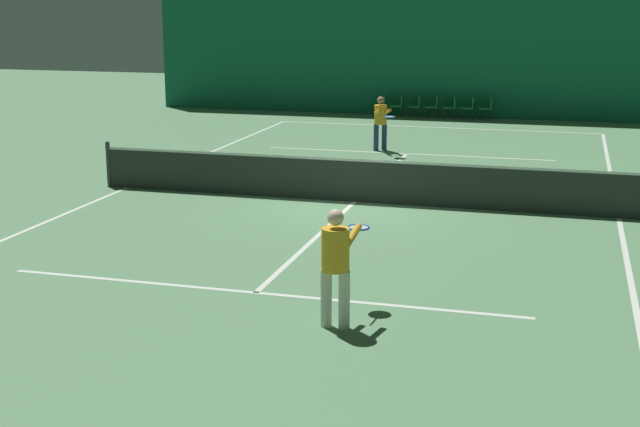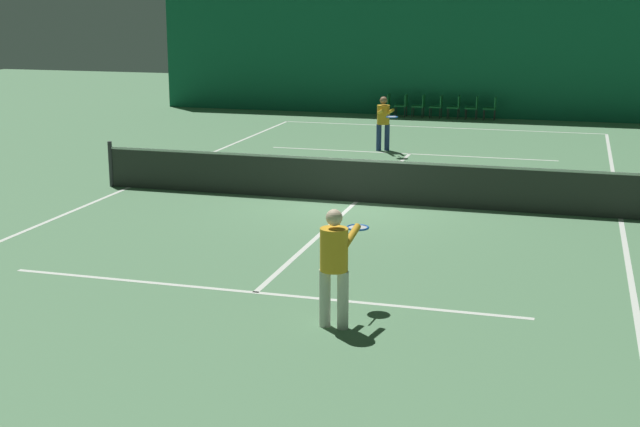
# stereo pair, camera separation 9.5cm
# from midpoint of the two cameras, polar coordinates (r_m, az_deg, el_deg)

# --- Properties ---
(ground_plane) EXTENTS (60.00, 60.00, 0.00)m
(ground_plane) POSITION_cam_midpoint_polar(r_m,az_deg,el_deg) (19.47, 2.47, 0.75)
(ground_plane) COLOR #56845B
(backdrop_curtain) EXTENTS (23.00, 0.12, 4.80)m
(backdrop_curtain) POSITION_cam_midpoint_polar(r_m,az_deg,el_deg) (33.68, 8.61, 10.20)
(backdrop_curtain) COLOR #146042
(backdrop_curtain) RESTS_ON ground
(court_line_baseline_far) EXTENTS (11.00, 0.10, 0.00)m
(court_line_baseline_far) POSITION_cam_midpoint_polar(r_m,az_deg,el_deg) (30.98, 7.71, 5.48)
(court_line_baseline_far) COLOR silver
(court_line_baseline_far) RESTS_ON ground
(court_line_service_far) EXTENTS (8.25, 0.10, 0.00)m
(court_line_service_far) POSITION_cam_midpoint_polar(r_m,az_deg,el_deg) (25.61, 5.87, 3.82)
(court_line_service_far) COLOR silver
(court_line_service_far) RESTS_ON ground
(court_line_service_near) EXTENTS (8.25, 0.10, 0.00)m
(court_line_service_near) POSITION_cam_midpoint_polar(r_m,az_deg,el_deg) (13.56, -3.96, -5.07)
(court_line_service_near) COLOR silver
(court_line_service_near) RESTS_ON ground
(court_line_sideline_left) EXTENTS (0.10, 23.80, 0.00)m
(court_line_sideline_left) POSITION_cam_midpoint_polar(r_m,az_deg,el_deg) (21.40, -11.99, 1.65)
(court_line_sideline_left) COLOR silver
(court_line_sideline_left) RESTS_ON ground
(court_line_sideline_right) EXTENTS (0.10, 23.80, 0.00)m
(court_line_sideline_right) POSITION_cam_midpoint_polar(r_m,az_deg,el_deg) (18.98, 18.82, -0.31)
(court_line_sideline_right) COLOR silver
(court_line_sideline_right) RESTS_ON ground
(court_line_centre) EXTENTS (0.10, 12.80, 0.00)m
(court_line_centre) POSITION_cam_midpoint_polar(r_m,az_deg,el_deg) (19.47, 2.47, 0.75)
(court_line_centre) COLOR silver
(court_line_centre) RESTS_ON ground
(tennis_net) EXTENTS (12.00, 0.10, 1.07)m
(tennis_net) POSITION_cam_midpoint_polar(r_m,az_deg,el_deg) (19.36, 2.49, 2.22)
(tennis_net) COLOR #2D332D
(tennis_net) RESTS_ON ground
(player_near) EXTENTS (0.47, 1.36, 1.64)m
(player_near) POSITION_cam_midpoint_polar(r_m,az_deg,el_deg) (11.89, 1.20, -2.90)
(player_near) COLOR beige
(player_near) RESTS_ON ground
(player_far) EXTENTS (0.89, 1.32, 1.57)m
(player_far) POSITION_cam_midpoint_polar(r_m,az_deg,el_deg) (25.93, 4.20, 6.02)
(player_far) COLOR navy
(player_far) RESTS_ON ground
(courtside_chair_0) EXTENTS (0.44, 0.44, 0.84)m
(courtside_chair_0) POSITION_cam_midpoint_polar(r_m,az_deg,el_deg) (33.71, 4.30, 7.05)
(courtside_chair_0) COLOR #2D2D2D
(courtside_chair_0) RESTS_ON ground
(courtside_chair_1) EXTENTS (0.44, 0.44, 0.84)m
(courtside_chair_1) POSITION_cam_midpoint_polar(r_m,az_deg,el_deg) (33.59, 5.40, 7.00)
(courtside_chair_1) COLOR #2D2D2D
(courtside_chair_1) RESTS_ON ground
(courtside_chair_2) EXTENTS (0.44, 0.44, 0.84)m
(courtside_chair_2) POSITION_cam_midpoint_polar(r_m,az_deg,el_deg) (33.47, 6.51, 6.95)
(courtside_chair_2) COLOR #2D2D2D
(courtside_chair_2) RESTS_ON ground
(courtside_chair_3) EXTENTS (0.44, 0.44, 0.84)m
(courtside_chair_3) POSITION_cam_midpoint_polar(r_m,az_deg,el_deg) (33.37, 7.63, 6.90)
(courtside_chair_3) COLOR #2D2D2D
(courtside_chair_3) RESTS_ON ground
(courtside_chair_4) EXTENTS (0.44, 0.44, 0.84)m
(courtside_chair_4) POSITION_cam_midpoint_polar(r_m,az_deg,el_deg) (33.28, 8.75, 6.84)
(courtside_chair_4) COLOR #2D2D2D
(courtside_chair_4) RESTS_ON ground
(courtside_chair_5) EXTENTS (0.44, 0.44, 0.84)m
(courtside_chair_5) POSITION_cam_midpoint_polar(r_m,az_deg,el_deg) (33.20, 9.88, 6.78)
(courtside_chair_5) COLOR #2D2D2D
(courtside_chair_5) RESTS_ON ground
(courtside_chair_6) EXTENTS (0.44, 0.44, 0.84)m
(courtside_chair_6) POSITION_cam_midpoint_polar(r_m,az_deg,el_deg) (33.14, 11.02, 6.72)
(courtside_chair_6) COLOR #2D2D2D
(courtside_chair_6) RESTS_ON ground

